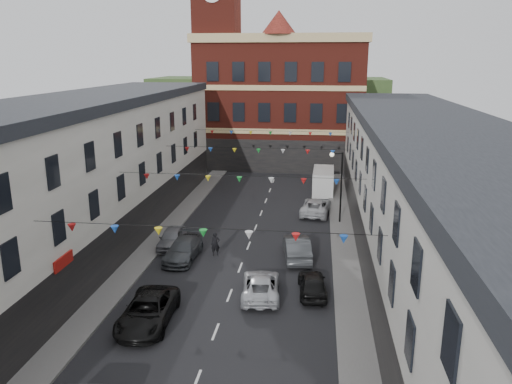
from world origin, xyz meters
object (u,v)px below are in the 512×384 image
at_px(car_right_d, 312,284).
at_px(car_right_f, 316,206).
at_px(car_left_d, 183,249).
at_px(pedestrian, 215,244).
at_px(street_lamp, 338,178).
at_px(white_van, 323,181).
at_px(moving_car, 261,285).
at_px(car_left_c, 148,311).
at_px(car_left_e, 172,238).
at_px(car_right_e, 297,247).

xyz_separation_m(car_right_d, car_right_f, (0.04, 15.59, 0.04)).
height_order(car_left_d, pedestrian, pedestrian).
relative_size(street_lamp, white_van, 1.13).
relative_size(street_lamp, pedestrian, 3.60).
bearing_deg(white_van, car_left_d, -115.46).
xyz_separation_m(street_lamp, car_left_d, (-10.63, -9.00, -3.22)).
relative_size(car_left_d, moving_car, 1.03).
relative_size(street_lamp, car_right_d, 1.54).
bearing_deg(car_left_c, car_right_d, 25.54).
bearing_deg(car_left_d, car_left_e, 125.79).
bearing_deg(street_lamp, pedestrian, -136.51).
relative_size(car_left_d, pedestrian, 2.83).
distance_m(car_right_d, moving_car, 3.00).
bearing_deg(white_van, street_lamp, -82.48).
height_order(car_right_d, moving_car, car_right_d).
bearing_deg(moving_car, car_left_e, -48.62).
bearing_deg(car_right_e, white_van, -103.82).
bearing_deg(white_van, car_left_e, -121.80).
xyz_separation_m(car_right_e, pedestrian, (-5.62, -0.23, 0.05)).
xyz_separation_m(street_lamp, car_left_c, (-10.15, -17.64, -3.18)).
xyz_separation_m(car_left_d, car_right_e, (7.67, 1.10, 0.10)).
xyz_separation_m(car_right_e, moving_car, (-1.80, -5.88, -0.15)).
relative_size(car_left_c, car_left_d, 1.10).
relative_size(car_left_c, car_right_f, 1.03).
bearing_deg(street_lamp, car_left_d, -139.73).
bearing_deg(car_left_c, moving_car, 33.31).
bearing_deg(moving_car, car_right_e, -112.33).
bearing_deg(car_right_d, street_lamp, -102.92).
relative_size(car_right_d, car_right_f, 0.77).
bearing_deg(car_left_c, car_left_e, 97.75).
bearing_deg(car_right_f, car_right_e, 89.68).
bearing_deg(car_right_f, car_right_d, 96.15).
bearing_deg(car_left_c, car_right_e, 51.25).
relative_size(car_left_c, car_right_e, 1.09).
relative_size(street_lamp, moving_car, 1.31).
distance_m(moving_car, white_van, 24.00).
relative_size(car_left_e, moving_car, 0.87).
xyz_separation_m(car_left_d, moving_car, (5.87, -4.78, -0.05)).
distance_m(car_right_d, white_van, 23.19).
bearing_deg(car_left_e, pedestrian, -22.23).
xyz_separation_m(car_right_d, car_right_e, (-1.15, 5.34, 0.12)).
distance_m(car_left_d, white_van, 21.21).
distance_m(car_right_f, pedestrian, 12.50).
distance_m(car_left_d, car_right_e, 7.75).
bearing_deg(car_left_e, white_van, 54.21).
height_order(car_left_c, car_left_e, car_left_c).
height_order(street_lamp, car_left_c, street_lamp).
bearing_deg(pedestrian, moving_car, -75.59).
distance_m(street_lamp, car_left_e, 14.25).
bearing_deg(car_left_c, pedestrian, 78.29).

